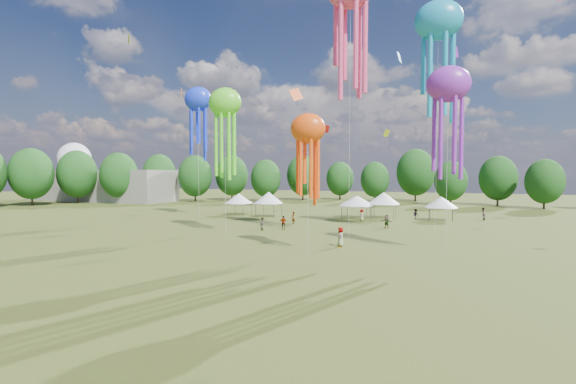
% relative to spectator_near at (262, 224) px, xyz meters
% --- Properties ---
extents(ground, '(300.00, 300.00, 0.00)m').
position_rel_spectator_near_xyz_m(ground, '(9.35, -36.96, -0.80)').
color(ground, '#384416').
rests_on(ground, ground).
extents(spectator_near, '(0.99, 0.95, 1.61)m').
position_rel_spectator_near_xyz_m(spectator_near, '(0.00, 0.00, 0.00)').
color(spectator_near, gray).
rests_on(spectator_near, ground).
extents(spectators_far, '(26.26, 31.04, 1.91)m').
position_rel_spectator_near_xyz_m(spectators_far, '(13.92, 9.68, 0.09)').
color(spectators_far, gray).
rests_on(spectators_far, ground).
extents(festival_tents, '(37.47, 9.94, 4.18)m').
position_rel_spectator_near_xyz_m(festival_tents, '(5.26, 17.55, 2.17)').
color(festival_tents, '#47474C').
rests_on(festival_tents, ground).
extents(show_kites, '(42.36, 24.75, 29.30)m').
position_rel_spectator_near_xyz_m(show_kites, '(7.93, 0.32, 18.27)').
color(show_kites, '#5FF127').
rests_on(show_kites, ground).
extents(treeline, '(201.57, 95.24, 13.43)m').
position_rel_spectator_near_xyz_m(treeline, '(5.48, 25.56, 5.74)').
color(treeline, '#38281C').
rests_on(treeline, ground).
extents(hangar, '(40.00, 12.00, 8.00)m').
position_rel_spectator_near_xyz_m(hangar, '(-62.65, 35.04, 3.20)').
color(hangar, gray).
rests_on(hangar, ground).
extents(radome, '(9.00, 9.00, 16.00)m').
position_rel_spectator_near_xyz_m(radome, '(-78.65, 41.04, 9.18)').
color(radome, white).
rests_on(radome, ground).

